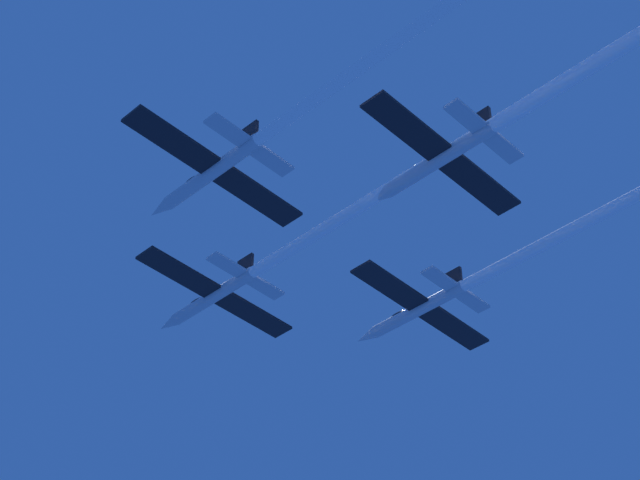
{
  "coord_description": "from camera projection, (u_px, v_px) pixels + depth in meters",
  "views": [
    {
      "loc": [
        -54.76,
        -66.09,
        -61.57
      ],
      "look_at": [
        -0.11,
        -13.53,
        0.49
      ],
      "focal_mm": 59.91,
      "sensor_mm": 36.0,
      "label": 1
    }
  ],
  "objects": [
    {
      "name": "jet_right_wing",
      "position": [
        581.0,
        224.0,
        95.49
      ],
      "size": [
        18.46,
        63.68,
        3.06
      ],
      "color": "#B2BAC6"
    },
    {
      "name": "jet_lead",
      "position": [
        351.0,
        212.0,
        95.45
      ],
      "size": [
        18.46,
        62.67,
        3.06
      ],
      "color": "#B2BAC6"
    },
    {
      "name": "jet_left_wing",
      "position": [
        351.0,
        73.0,
        82.37
      ],
      "size": [
        18.46,
        57.58,
        3.06
      ],
      "color": "#B2BAC6"
    }
  ]
}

